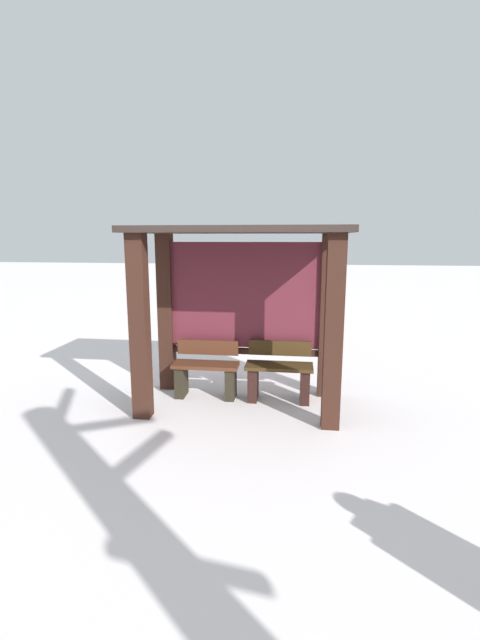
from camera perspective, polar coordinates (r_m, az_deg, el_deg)
The scene contains 4 objects.
ground_plane at distance 5.65m, azimuth -0.03°, elevation -11.16°, with size 60.00×60.00×0.00m, color white.
bus_shelter at distance 5.41m, azimuth 0.17°, elevation 4.47°, with size 2.58×1.41×2.25m.
bench_left_inside at distance 5.83m, azimuth -4.52°, elevation -6.96°, with size 0.88×0.34×0.75m.
bench_center_inside at distance 5.71m, azimuth 5.19°, elevation -7.30°, with size 0.88×0.38×0.77m.
Camera 1 is at (0.70, -5.19, 2.12)m, focal length 24.13 mm.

